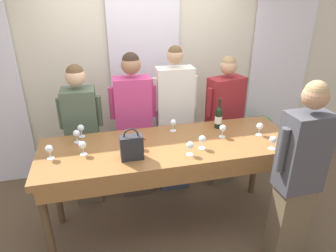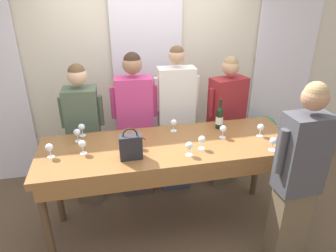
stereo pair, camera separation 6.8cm
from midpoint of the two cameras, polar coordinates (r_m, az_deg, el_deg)
name	(u,v)px [view 1 (the left image)]	position (r m, az deg, el deg)	size (l,w,h in m)	color
ground_plane	(170,225)	(3.47, -0.25, -18.34)	(18.00, 18.00, 0.00)	brown
wall_back	(144,69)	(4.03, -5.01, 10.78)	(12.00, 0.06, 2.80)	beige
curtain_panel_center	(145,74)	(3.99, -4.83, 9.79)	(0.90, 0.03, 2.69)	white
curtain_panel_right	(279,66)	(4.69, 20.02, 10.70)	(0.90, 0.03, 2.69)	white
tasting_bar	(171,154)	(2.90, -0.19, -5.28)	(2.46, 0.82, 1.02)	brown
wine_bottle	(219,117)	(3.19, 9.01, 1.69)	(0.08, 0.08, 0.33)	black
handbag	(132,147)	(2.60, -7.69, -3.97)	(0.20, 0.10, 0.29)	#232328
wine_glass_front_left	(223,129)	(3.00, 9.76, -0.50)	(0.07, 0.07, 0.13)	white
wine_glass_front_mid	(138,139)	(2.78, -6.47, -2.48)	(0.07, 0.07, 0.13)	white
wine_glass_front_right	(49,149)	(2.80, -22.33, -4.15)	(0.07, 0.07, 0.13)	white
wine_glass_center_left	(260,127)	(3.13, 16.48, -0.13)	(0.07, 0.07, 0.13)	white
wine_glass_center_mid	(173,123)	(3.09, 0.35, 0.59)	(0.07, 0.07, 0.13)	white
wine_glass_center_right	(81,128)	(3.10, -16.88, -0.44)	(0.07, 0.07, 0.13)	white
wine_glass_back_left	(83,145)	(2.76, -16.65, -3.58)	(0.07, 0.07, 0.13)	white
wine_glass_back_mid	(202,140)	(2.76, 5.86, -2.60)	(0.07, 0.07, 0.13)	white
wine_glass_back_right	(77,134)	(3.00, -17.65, -1.43)	(0.07, 0.07, 0.13)	white
wine_glass_near_host	(190,146)	(2.65, 3.48, -3.80)	(0.07, 0.07, 0.13)	white
wine_glass_by_bottle	(273,140)	(2.89, 18.74, -2.59)	(0.07, 0.07, 0.13)	white
pen	(142,138)	(2.99, -5.69, -2.21)	(0.07, 0.12, 0.01)	maroon
guest_olive_jacket	(83,136)	(3.51, -16.38, -1.83)	(0.47, 0.29, 1.67)	brown
guest_pink_top	(134,126)	(3.49, -7.04, -0.04)	(0.52, 0.25, 1.77)	#473833
guest_cream_sweater	(174,121)	(3.56, 0.70, 0.94)	(0.53, 0.23, 1.82)	#383D51
guest_striped_shirt	(224,122)	(3.79, 10.08, 0.78)	(0.54, 0.33, 1.67)	brown
host_pouring	(297,180)	(2.73, 22.73, -9.42)	(0.46, 0.24, 1.78)	brown
potted_plant	(260,138)	(4.55, 16.77, -2.19)	(0.40, 0.40, 0.73)	#935B3D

